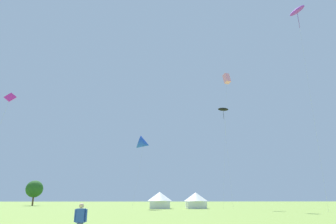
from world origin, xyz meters
name	(u,v)px	position (x,y,z in m)	size (l,w,h in m)	color
kite_purple_parafoil	(297,11)	(24.84, 39.50, 35.87)	(2.36, 3.60, 36.44)	purple
kite_black_parafoil	(223,110)	(13.39, 54.31, 20.81)	(2.54, 1.68, 21.31)	black
kite_magenta_diamond	(9,100)	(-21.58, 32.46, 14.75)	(2.84, 1.43, 15.94)	#E02DA3
kite_pink_box	(227,79)	(13.40, 49.92, 26.30)	(3.21, 1.82, 27.47)	pink
kite_blue_delta	(144,144)	(-4.02, 56.22, 13.36)	(3.61, 3.79, 15.09)	blue
person_spectator	(80,224)	(-5.12, 8.78, 0.85)	(0.57, 0.28, 1.73)	#565B66
festival_tent_right	(160,199)	(-0.51, 55.18, 1.79)	(4.97, 4.97, 3.23)	white
festival_tent_center	(196,200)	(6.85, 55.18, 1.74)	(4.82, 4.82, 3.13)	white
tree_distant_left	(34,189)	(-36.27, 82.16, 4.60)	(4.77, 4.77, 7.00)	brown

